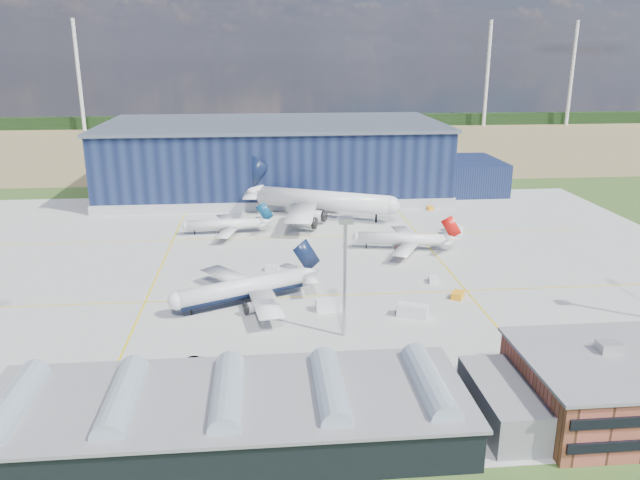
# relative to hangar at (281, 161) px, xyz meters

# --- Properties ---
(ground) EXTENTS (600.00, 600.00, 0.00)m
(ground) POSITION_rel_hangar_xyz_m (-2.81, -94.80, -11.62)
(ground) COLOR #2F4A1B
(ground) RESTS_ON ground
(apron) EXTENTS (220.00, 160.00, 0.08)m
(apron) POSITION_rel_hangar_xyz_m (-2.81, -84.80, -11.59)
(apron) COLOR #A6A6A1
(apron) RESTS_ON ground
(farmland) EXTENTS (600.00, 220.00, 0.01)m
(farmland) POSITION_rel_hangar_xyz_m (-2.81, 125.20, -11.62)
(farmland) COLOR #91774E
(farmland) RESTS_ON ground
(treeline) EXTENTS (600.00, 8.00, 8.00)m
(treeline) POSITION_rel_hangar_xyz_m (-2.81, 205.20, -7.62)
(treeline) COLOR black
(treeline) RESTS_ON ground
(hangar) EXTENTS (145.00, 62.00, 26.10)m
(hangar) POSITION_rel_hangar_xyz_m (0.00, 0.00, 0.00)
(hangar) COLOR #101836
(hangar) RESTS_ON ground
(glass_concourse) EXTENTS (78.00, 23.00, 8.60)m
(glass_concourse) POSITION_rel_hangar_xyz_m (-9.26, -154.80, -7.93)
(glass_concourse) COLOR black
(glass_concourse) RESTS_ON ground
(light_mast_center) EXTENTS (2.60, 2.60, 23.00)m
(light_mast_center) POSITION_rel_hangar_xyz_m (7.19, -124.80, 3.82)
(light_mast_center) COLOR #B6B7BD
(light_mast_center) RESTS_ON ground
(airliner_navy) EXTENTS (46.86, 46.48, 11.59)m
(airliner_navy) POSITION_rel_hangar_xyz_m (-12.20, -107.88, -5.82)
(airliner_navy) COLOR silver
(airliner_navy) RESTS_ON ground
(airliner_red) EXTENTS (34.77, 34.27, 9.59)m
(airliner_red) POSITION_rel_hangar_xyz_m (29.12, -74.50, -6.82)
(airliner_red) COLOR silver
(airliner_red) RESTS_ON ground
(airliner_widebody) EXTENTS (72.89, 72.30, 18.02)m
(airliner_widebody) POSITION_rel_hangar_xyz_m (11.67, -39.80, -2.60)
(airliner_widebody) COLOR silver
(airliner_widebody) RESTS_ON ground
(airliner_regional) EXTENTS (28.21, 27.65, 8.82)m
(airliner_regional) POSITION_rel_hangar_xyz_m (-18.71, -54.80, -7.21)
(airliner_regional) COLOR silver
(airliner_regional) RESTS_ON ground
(gse_tug_a) EXTENTS (3.73, 4.13, 1.47)m
(gse_tug_a) POSITION_rel_hangar_xyz_m (-25.51, -105.75, -10.88)
(gse_tug_a) COLOR orange
(gse_tug_a) RESTS_ON ground
(gse_tug_b) EXTENTS (3.69, 4.06, 1.47)m
(gse_tug_b) POSITION_rel_hangar_xyz_m (34.00, -108.91, -10.88)
(gse_tug_b) COLOR orange
(gse_tug_b) RESTS_ON ground
(gse_van_a) EXTENTS (6.59, 4.85, 2.64)m
(gse_van_a) POSITION_rel_hangar_xyz_m (21.99, -117.53, -10.30)
(gse_van_a) COLOR silver
(gse_van_a) RESTS_ON ground
(gse_cart_a) EXTENTS (2.63, 3.51, 1.39)m
(gse_cart_a) POSITION_rel_hangar_xyz_m (31.36, -99.14, -10.92)
(gse_cart_a) COLOR silver
(gse_cart_a) RESTS_ON ground
(gse_van_b) EXTENTS (4.30, 5.88, 2.45)m
(gse_van_b) POSITION_rel_hangar_xyz_m (48.12, -59.57, -10.39)
(gse_van_b) COLOR silver
(gse_van_b) RESTS_ON ground
(gse_tug_c) EXTENTS (1.87, 2.96, 1.29)m
(gse_tug_c) POSITION_rel_hangar_xyz_m (48.28, -32.80, -10.97)
(gse_tug_c) COLOR orange
(gse_tug_c) RESTS_ON ground
(gse_cart_b) EXTENTS (3.70, 3.02, 1.39)m
(gse_cart_b) POSITION_rel_hangar_xyz_m (-5.48, -87.78, -10.92)
(gse_cart_b) COLOR silver
(gse_cart_b) RESTS_ON ground
(gse_van_c) EXTENTS (5.26, 2.83, 2.44)m
(gse_van_c) POSITION_rel_hangar_xyz_m (5.44, -112.73, -10.40)
(gse_van_c) COLOR silver
(gse_van_c) RESTS_ON ground
(car_b) EXTENTS (4.20, 2.20, 1.32)m
(car_b) POSITION_rel_hangar_xyz_m (-19.51, -133.39, -10.96)
(car_b) COLOR #99999E
(car_b) RESTS_ON ground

